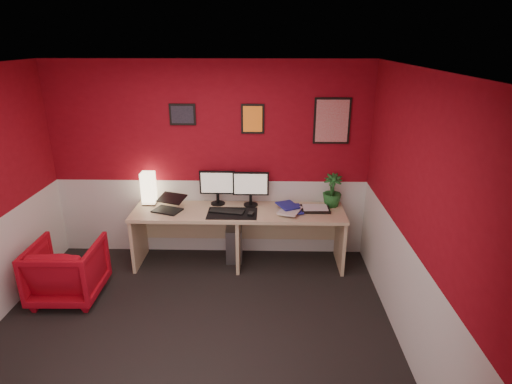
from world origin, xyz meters
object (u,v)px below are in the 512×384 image
Objects in this scene: shoji_lamp at (149,189)px; armchair at (67,270)px; potted_plant at (332,190)px; pc_tower at (234,241)px; monitor_left at (217,182)px; monitor_right at (251,184)px; zen_tray at (315,209)px; desk at (239,237)px; laptop at (167,203)px.

armchair is at bearing -125.27° from shoji_lamp.
potted_plant is 0.92× the size of pc_tower.
monitor_left is 0.42m from monitor_right.
armchair is at bearing -163.52° from zen_tray.
desk is 7.88× the size of laptop.
monitor_left is 1.40× the size of potted_plant.
monitor_right reaches higher than potted_plant.
monitor_left is at bearing -148.56° from armchair.
pc_tower is at bearing -0.94° from shoji_lamp.
monitor_right is 2.31m from armchair.
pc_tower is (-0.22, -0.01, -0.80)m from monitor_right.
laptop is at bearing -167.99° from monitor_right.
monitor_right is at bearing -179.68° from potted_plant.
potted_plant is at bearing -0.17° from shoji_lamp.
potted_plant is (1.02, 0.01, -0.08)m from monitor_right.
pc_tower is 0.62× the size of armchair.
laptop is at bearing -177.80° from desk.
potted_plant is at bearing 9.20° from desk.
pc_tower is at bearing -179.49° from potted_plant.
monitor_right is 1.66× the size of zen_tray.
shoji_lamp is 0.69× the size of monitor_right.
armchair is (-1.76, -0.96, 0.11)m from pc_tower.
monitor_left reaches higher than zen_tray.
monitor_right is at bearing -155.19° from armchair.
desk is at bearing -158.09° from armchair.
shoji_lamp is 0.89× the size of pc_tower.
potted_plant is 0.57× the size of armchair.
monitor_right is at bearing -0.55° from shoji_lamp.
armchair is at bearing -153.49° from pc_tower.
laptop is at bearing -39.78° from shoji_lamp.
potted_plant reaches higher than shoji_lamp.
shoji_lamp reaches higher than zen_tray.
zen_tray is at bearing -8.24° from monitor_left.
pc_tower is (0.80, 0.21, -0.61)m from laptop.
armchair is at bearing -162.06° from potted_plant.
monitor_left reaches higher than desk.
laptop reaches higher than pc_tower.
laptop is (0.27, -0.23, -0.09)m from shoji_lamp.
potted_plant is (0.22, 0.15, 0.19)m from zen_tray.
shoji_lamp is at bearing 170.34° from desk.
zen_tray is 0.33m from potted_plant.
desk is 6.26× the size of potted_plant.
laptop is 0.67m from monitor_left.
potted_plant is (1.16, 0.19, 0.57)m from desk.
desk is 2.00m from armchair.
monitor_left reaches higher than potted_plant.
shoji_lamp is 2.10m from zen_tray.
shoji_lamp is at bearing 179.83° from potted_plant.
desk is 6.50× the size of shoji_lamp.
monitor_right reaches higher than desk.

